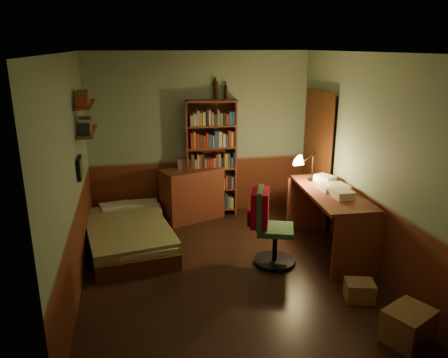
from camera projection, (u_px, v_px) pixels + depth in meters
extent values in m
cube|color=black|center=(228.00, 269.00, 5.46)|extent=(3.50, 4.00, 0.02)
cube|color=silver|center=(229.00, 52.00, 4.69)|extent=(3.50, 4.00, 0.02)
cube|color=gray|center=(201.00, 135.00, 6.95)|extent=(3.50, 0.02, 2.60)
cube|color=gray|center=(70.00, 178.00, 4.71)|extent=(0.02, 4.00, 2.60)
cube|color=gray|center=(366.00, 161.00, 5.43)|extent=(0.02, 4.00, 2.60)
cube|color=gray|center=(289.00, 242.00, 3.19)|extent=(3.50, 0.02, 2.60)
cube|color=black|center=(318.00, 159.00, 6.72)|extent=(0.06, 0.90, 2.00)
cube|color=#421F0D|center=(316.00, 159.00, 6.72)|extent=(0.02, 0.98, 2.08)
cube|color=olive|center=(129.00, 226.00, 6.04)|extent=(1.22, 1.99, 0.56)
cube|color=maroon|center=(192.00, 194.00, 6.94)|extent=(1.03, 0.75, 0.82)
cube|color=#B2B2B7|center=(186.00, 162.00, 6.90)|extent=(0.29, 0.23, 0.15)
cube|color=maroon|center=(212.00, 159.00, 6.94)|extent=(0.83, 0.34, 1.87)
cylinder|color=black|center=(216.00, 90.00, 6.74)|extent=(0.08, 0.08, 0.27)
cylinder|color=black|center=(225.00, 92.00, 6.78)|extent=(0.07, 0.07, 0.21)
cube|color=maroon|center=(329.00, 221.00, 5.83)|extent=(0.76, 1.62, 0.85)
cube|color=silver|center=(325.00, 179.00, 6.05)|extent=(0.28, 0.31, 0.10)
cone|color=black|center=(313.00, 161.00, 6.08)|extent=(0.21, 0.21, 0.56)
cube|color=#315735|center=(276.00, 227.00, 5.43)|extent=(0.64, 0.60, 1.02)
cube|color=#9E061C|center=(292.00, 174.00, 5.06)|extent=(0.34, 0.43, 0.45)
cube|color=maroon|center=(87.00, 131.00, 5.68)|extent=(0.20, 0.90, 0.03)
cube|color=maroon|center=(85.00, 104.00, 5.57)|extent=(0.20, 0.90, 0.03)
cube|color=black|center=(80.00, 168.00, 5.30)|extent=(0.04, 0.32, 0.26)
cube|color=olive|center=(408.00, 326.00, 4.08)|extent=(0.54, 0.50, 0.33)
cube|color=olive|center=(359.00, 291.00, 4.77)|extent=(0.36, 0.32, 0.21)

